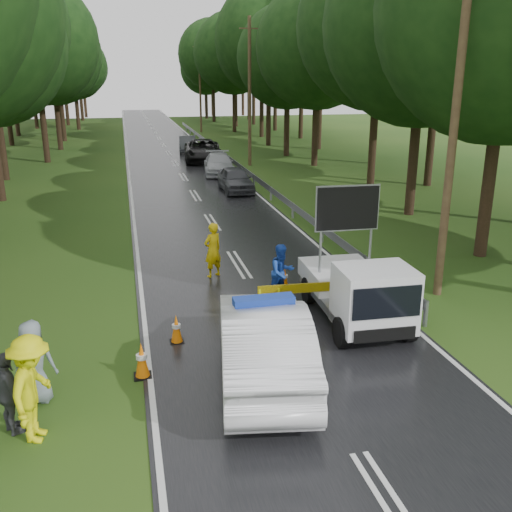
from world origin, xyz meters
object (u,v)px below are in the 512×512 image
object	(u,v)px
police_sedan	(264,341)
civilian	(282,272)
officer	(213,250)
queue_car_second	(219,164)
queue_car_first	(235,179)
work_truck	(358,290)
queue_car_third	(203,151)
barrier	(306,293)
queue_car_fourth	(187,144)

from	to	relation	value
police_sedan	civilian	world-z (taller)	police_sedan
officer	queue_car_second	xyz separation A→B (m)	(3.44, 19.71, -0.22)
civilian	queue_car_first	distance (m)	16.18
work_truck	queue_car_third	world-z (taller)	work_truck
police_sedan	civilian	size ratio (longest dim) A/B	3.23
civilian	queue_car_second	bearing A→B (deg)	66.07
civilian	queue_car_second	world-z (taller)	civilian
barrier	queue_car_third	xyz separation A→B (m)	(1.40, 29.71, 0.01)
work_truck	civilian	xyz separation A→B (m)	(-1.47, 2.06, -0.10)
police_sedan	queue_car_fourth	size ratio (longest dim) A/B	1.35
queue_car_second	police_sedan	bearing A→B (deg)	-90.62
police_sedan	barrier	xyz separation A→B (m)	(1.77, 2.59, -0.05)
civilian	queue_car_third	size ratio (longest dim) A/B	0.28
queue_car_second	queue_car_fourth	size ratio (longest dim) A/B	1.17
barrier	queue_car_first	bearing A→B (deg)	87.82
barrier	officer	distance (m)	4.40
officer	barrier	bearing A→B (deg)	85.12
police_sedan	queue_car_first	bearing A→B (deg)	-90.62
queue_car_first	queue_car_fourth	world-z (taller)	queue_car_first
barrier	officer	bearing A→B (deg)	117.45
queue_car_second	queue_car_third	xyz separation A→B (m)	(-0.21, 6.00, 0.15)
police_sedan	queue_car_first	world-z (taller)	police_sedan
work_truck	queue_car_third	bearing A→B (deg)	91.62
queue_car_first	queue_car_fourth	bearing A→B (deg)	91.75
officer	queue_car_fourth	size ratio (longest dim) A/B	0.45
police_sedan	queue_car_third	size ratio (longest dim) A/B	0.91
queue_car_third	queue_car_fourth	bearing A→B (deg)	99.93
barrier	queue_car_fourth	size ratio (longest dim) A/B	0.65
queue_car_second	queue_car_first	bearing A→B (deg)	-83.81
queue_car_third	queue_car_fourth	xyz separation A→B (m)	(-0.50, 6.00, -0.16)
barrier	civilian	bearing A→B (deg)	100.23
queue_car_first	queue_car_third	size ratio (longest dim) A/B	0.68
queue_car_first	queue_car_fourth	xyz separation A→B (m)	(-0.65, 18.00, -0.03)
queue_car_first	work_truck	bearing A→B (deg)	-91.25
barrier	officer	world-z (taller)	officer
officer	queue_car_first	distance (m)	14.12
queue_car_first	police_sedan	bearing A→B (deg)	-99.64
civilian	officer	bearing A→B (deg)	105.12
officer	queue_car_second	size ratio (longest dim) A/B	0.39
queue_car_fourth	officer	bearing A→B (deg)	-89.31
queue_car_first	queue_car_second	xyz separation A→B (m)	(0.05, 6.00, -0.01)
civilian	queue_car_fourth	world-z (taller)	civilian
barrier	queue_car_first	distance (m)	17.78
queue_car_first	queue_car_second	distance (m)	6.00
police_sedan	queue_car_first	size ratio (longest dim) A/B	1.34
work_truck	barrier	bearing A→B (deg)	163.13
police_sedan	barrier	world-z (taller)	police_sedan
police_sedan	officer	distance (m)	6.59
barrier	queue_car_second	distance (m)	23.76
officer	queue_car_third	size ratio (longest dim) A/B	0.30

